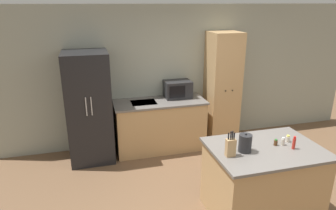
{
  "coord_description": "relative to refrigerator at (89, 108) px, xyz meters",
  "views": [
    {
      "loc": [
        -1.78,
        -3.01,
        2.63
      ],
      "look_at": [
        -0.6,
        1.4,
        1.05
      ],
      "focal_mm": 32.0,
      "sensor_mm": 36.0,
      "label": 1
    }
  ],
  "objects": [
    {
      "name": "spice_bottle_green_herb",
      "position": [
        2.2,
        -2.06,
        0.04
      ],
      "size": [
        0.04,
        0.04,
        0.08
      ],
      "color": "#563319",
      "rests_on": "kitchen_island"
    },
    {
      "name": "microwave",
      "position": [
        1.61,
        0.18,
        0.15
      ],
      "size": [
        0.49,
        0.36,
        0.31
      ],
      "color": "#232326",
      "rests_on": "back_counter"
    },
    {
      "name": "pantry_cabinet",
      "position": [
        2.47,
        0.09,
        0.12
      ],
      "size": [
        0.56,
        0.58,
        2.12
      ],
      "color": "tan",
      "rests_on": "ground_plane"
    },
    {
      "name": "spice_bottle_tall_dark",
      "position": [
        2.41,
        -2.01,
        0.05
      ],
      "size": [
        0.05,
        0.05,
        0.09
      ],
      "color": "beige",
      "rests_on": "kitchen_island"
    },
    {
      "name": "kettle",
      "position": [
        1.75,
        -2.1,
        0.11
      ],
      "size": [
        0.15,
        0.15,
        0.24
      ],
      "color": "#232326",
      "rests_on": "kitchen_island"
    },
    {
      "name": "kitchen_island",
      "position": [
        2.06,
        -2.09,
        -0.47
      ],
      "size": [
        1.36,
        0.97,
        0.95
      ],
      "color": "tan",
      "rests_on": "ground_plane"
    },
    {
      "name": "wall_back",
      "position": [
        1.83,
        0.4,
        0.36
      ],
      "size": [
        7.2,
        0.06,
        2.6
      ],
      "color": "#9EA393",
      "rests_on": "ground_plane"
    },
    {
      "name": "ground_plane",
      "position": [
        1.83,
        -1.93,
        -0.94
      ],
      "size": [
        14.0,
        14.0,
        0.0
      ],
      "primitive_type": "plane",
      "color": "brown"
    },
    {
      "name": "back_counter",
      "position": [
        1.23,
        0.04,
        -0.47
      ],
      "size": [
        1.66,
        0.7,
        0.94
      ],
      "color": "tan",
      "rests_on": "ground_plane"
    },
    {
      "name": "spice_bottle_amber_oil",
      "position": [
        2.36,
        -2.2,
        0.08
      ],
      "size": [
        0.04,
        0.04,
        0.16
      ],
      "color": "#B2281E",
      "rests_on": "kitchen_island"
    },
    {
      "name": "knife_block",
      "position": [
        1.54,
        -2.16,
        0.12
      ],
      "size": [
        0.11,
        0.07,
        0.31
      ],
      "color": "tan",
      "rests_on": "kitchen_island"
    },
    {
      "name": "refrigerator",
      "position": [
        0.0,
        0.0,
        0.0
      ],
      "size": [
        0.73,
        0.77,
        1.88
      ],
      "color": "black",
      "rests_on": "ground_plane"
    },
    {
      "name": "spice_bottle_short_red",
      "position": [
        2.29,
        -2.08,
        0.05
      ],
      "size": [
        0.04,
        0.04,
        0.1
      ],
      "color": "beige",
      "rests_on": "kitchen_island"
    }
  ]
}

